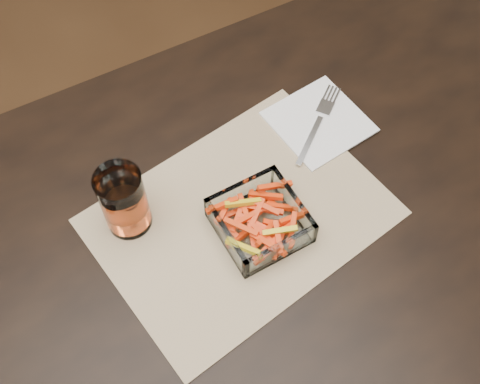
# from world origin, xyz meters

# --- Properties ---
(dining_table) EXTENTS (1.60, 0.90, 0.75)m
(dining_table) POSITION_xyz_m (0.00, 0.00, 0.66)
(dining_table) COLOR black
(dining_table) RESTS_ON ground
(placemat) EXTENTS (0.50, 0.40, 0.00)m
(placemat) POSITION_xyz_m (0.12, 0.06, 0.75)
(placemat) COLOR tan
(placemat) RESTS_ON dining_table
(glass_bowl) EXTENTS (0.13, 0.13, 0.05)m
(glass_bowl) POSITION_xyz_m (0.13, 0.02, 0.77)
(glass_bowl) COLOR white
(glass_bowl) RESTS_ON placemat
(tumbler) EXTENTS (0.07, 0.07, 0.13)m
(tumbler) POSITION_xyz_m (-0.04, 0.13, 0.81)
(tumbler) COLOR white
(tumbler) RESTS_ON placemat
(napkin) EXTENTS (0.17, 0.17, 0.00)m
(napkin) POSITION_xyz_m (0.33, 0.16, 0.76)
(napkin) COLOR white
(napkin) RESTS_ON placemat
(fork) EXTENTS (0.16, 0.13, 0.00)m
(fork) POSITION_xyz_m (0.33, 0.15, 0.76)
(fork) COLOR silver
(fork) RESTS_ON napkin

